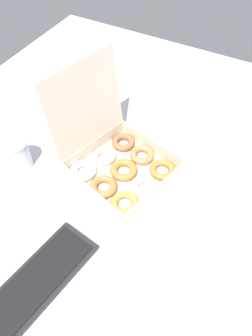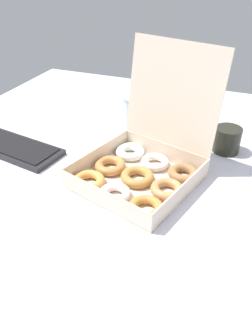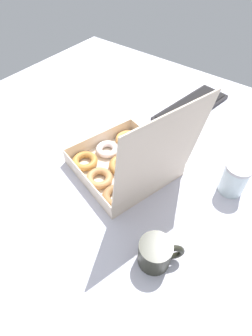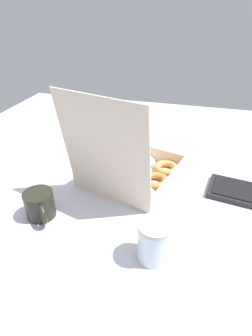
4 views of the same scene
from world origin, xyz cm
name	(u,v)px [view 4 (image 4 of 4)]	position (x,y,z in cm)	size (l,w,h in cm)	color
ground_plane	(121,175)	(0.00, 0.00, -1.00)	(180.00, 180.00, 2.00)	silver
donut_box	(129,171)	(-4.45, 3.74, 4.12)	(40.38, 43.78, 37.47)	beige
coffee_mug	(40,205)	(17.43, 30.25, 4.49)	(10.52, 11.26, 8.76)	black
glass_jar	(153,241)	(-19.33, 37.07, 5.95)	(8.62, 8.62, 11.81)	silver
paper_napkin	(188,150)	(-24.79, -26.35, 0.07)	(15.14, 12.87, 0.15)	white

